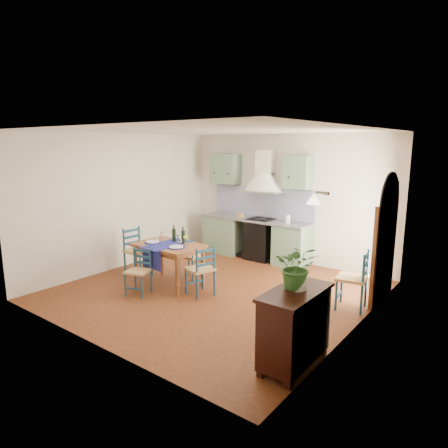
% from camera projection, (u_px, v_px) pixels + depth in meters
% --- Properties ---
extents(floor, '(5.00, 5.00, 0.00)m').
position_uv_depth(floor, '(216.00, 290.00, 7.16)').
color(floor, '#491F0F').
rests_on(floor, ground).
extents(back_wall, '(5.00, 0.96, 2.80)m').
position_uv_depth(back_wall, '(263.00, 213.00, 9.02)').
color(back_wall, beige).
rests_on(back_wall, ground).
extents(right_wall, '(0.26, 5.00, 2.80)m').
position_uv_depth(right_wall, '(366.00, 234.00, 5.63)').
color(right_wall, beige).
rests_on(right_wall, ground).
extents(left_wall, '(0.04, 5.00, 2.80)m').
position_uv_depth(left_wall, '(123.00, 201.00, 8.37)').
color(left_wall, beige).
rests_on(left_wall, ground).
extents(ceiling, '(5.00, 5.00, 0.01)m').
position_uv_depth(ceiling, '(215.00, 130.00, 6.61)').
color(ceiling, silver).
rests_on(ceiling, back_wall).
extents(dining_table, '(1.23, 0.92, 1.10)m').
position_uv_depth(dining_table, '(168.00, 249.00, 7.32)').
color(dining_table, brown).
rests_on(dining_table, ground).
extents(chair_near, '(0.47, 0.47, 0.80)m').
position_uv_depth(chair_near, '(139.00, 271.00, 6.92)').
color(chair_near, navy).
rests_on(chair_near, ground).
extents(chair_far, '(0.42, 0.42, 0.82)m').
position_uv_depth(chair_far, '(190.00, 257.00, 7.77)').
color(chair_far, navy).
rests_on(chair_far, ground).
extents(chair_left, '(0.46, 0.46, 0.95)m').
position_uv_depth(chair_left, '(137.00, 251.00, 7.94)').
color(chair_left, navy).
rests_on(chair_left, ground).
extents(chair_right, '(0.51, 0.51, 0.89)m').
position_uv_depth(chair_right, '(201.00, 270.00, 6.84)').
color(chair_right, navy).
rests_on(chair_right, ground).
extents(chair_spare, '(0.51, 0.51, 0.96)m').
position_uv_depth(chair_spare, '(354.00, 279.00, 6.27)').
color(chair_spare, navy).
rests_on(chair_spare, ground).
extents(sideboard, '(0.50, 1.05, 0.94)m').
position_uv_depth(sideboard, '(294.00, 325.00, 4.65)').
color(sideboard, black).
rests_on(sideboard, ground).
extents(potted_plant, '(0.61, 0.58, 0.53)m').
position_uv_depth(potted_plant, '(297.00, 267.00, 4.57)').
color(potted_plant, '#2C5D24').
rests_on(potted_plant, sideboard).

